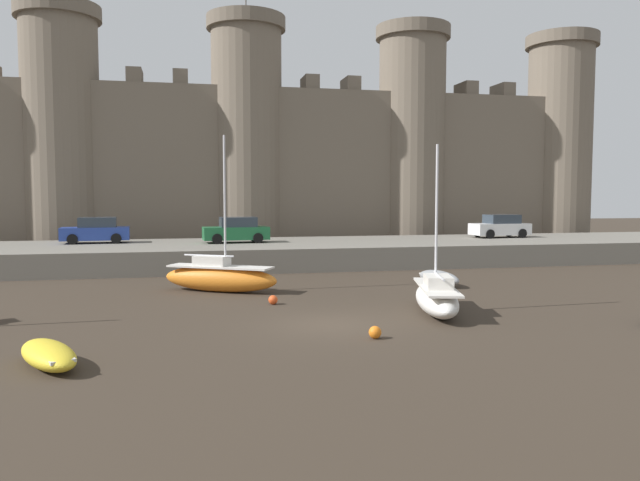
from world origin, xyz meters
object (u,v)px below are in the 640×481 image
(mooring_buoy_near_shore, at_px, (273,300))
(car_quay_centre_west, at_px, (500,227))
(rowboat_midflat_left, at_px, (439,278))
(car_quay_east, at_px, (236,230))
(mooring_buoy_near_channel, at_px, (375,332))
(sailboat_midflat_centre, at_px, (437,297))
(sailboat_foreground_left, at_px, (220,277))
(car_quay_centre_east, at_px, (96,231))
(rowboat_foreground_right, at_px, (48,354))

(mooring_buoy_near_shore, height_order, car_quay_centre_west, car_quay_centre_west)
(rowboat_midflat_left, xyz_separation_m, car_quay_east, (-8.84, 11.48, 1.76))
(mooring_buoy_near_channel, bearing_deg, sailboat_midflat_centre, 44.76)
(rowboat_midflat_left, relative_size, car_quay_centre_west, 0.75)
(car_quay_centre_west, bearing_deg, rowboat_midflat_left, -128.75)
(sailboat_foreground_left, relative_size, mooring_buoy_near_channel, 17.90)
(rowboat_midflat_left, height_order, mooring_buoy_near_channel, rowboat_midflat_left)
(car_quay_centre_east, bearing_deg, car_quay_east, -9.67)
(sailboat_foreground_left, height_order, mooring_buoy_near_channel, sailboat_foreground_left)
(sailboat_foreground_left, height_order, car_quay_east, sailboat_foreground_left)
(rowboat_midflat_left, bearing_deg, sailboat_midflat_centre, -113.59)
(rowboat_foreground_right, relative_size, car_quay_centre_west, 0.76)
(sailboat_midflat_centre, height_order, mooring_buoy_near_channel, sailboat_midflat_centre)
(sailboat_foreground_left, height_order, mooring_buoy_near_shore, sailboat_foreground_left)
(rowboat_midflat_left, bearing_deg, car_quay_centre_west, 51.25)
(sailboat_midflat_centre, bearing_deg, car_quay_centre_west, 56.06)
(rowboat_foreground_right, height_order, car_quay_centre_west, car_quay_centre_west)
(mooring_buoy_near_shore, xyz_separation_m, car_quay_centre_east, (-8.89, 16.50, 1.94))
(car_quay_centre_east, bearing_deg, sailboat_midflat_centre, -53.46)
(rowboat_midflat_left, height_order, car_quay_centre_east, car_quay_centre_east)
(sailboat_foreground_left, distance_m, rowboat_midflat_left, 10.53)
(sailboat_midflat_centre, relative_size, car_quay_centre_west, 1.49)
(rowboat_foreground_right, distance_m, car_quay_centre_east, 24.45)
(sailboat_midflat_centre, height_order, car_quay_centre_west, sailboat_midflat_centre)
(sailboat_midflat_centre, bearing_deg, sailboat_foreground_left, 137.63)
(mooring_buoy_near_channel, distance_m, car_quay_east, 21.81)
(rowboat_foreground_right, distance_m, rowboat_midflat_left, 19.19)
(sailboat_foreground_left, xyz_separation_m, mooring_buoy_near_shore, (1.91, -3.77, -0.50))
(sailboat_foreground_left, bearing_deg, rowboat_midflat_left, -1.19)
(sailboat_foreground_left, xyz_separation_m, car_quay_east, (1.68, 11.26, 1.44))
(sailboat_midflat_centre, bearing_deg, car_quay_east, 108.02)
(rowboat_midflat_left, relative_size, car_quay_centre_east, 0.75)
(rowboat_foreground_right, bearing_deg, mooring_buoy_near_channel, 7.73)
(rowboat_foreground_right, relative_size, car_quay_east, 0.76)
(rowboat_foreground_right, relative_size, sailboat_midflat_centre, 0.51)
(sailboat_midflat_centre, distance_m, car_quay_centre_east, 24.51)
(mooring_buoy_near_shore, bearing_deg, car_quay_centre_east, 118.31)
(sailboat_foreground_left, bearing_deg, rowboat_foreground_right, -113.21)
(rowboat_midflat_left, height_order, car_quay_centre_west, car_quay_centre_west)
(mooring_buoy_near_channel, relative_size, car_quay_centre_west, 0.09)
(sailboat_midflat_centre, relative_size, car_quay_east, 1.49)
(sailboat_foreground_left, height_order, sailboat_midflat_centre, sailboat_foreground_left)
(car_quay_centre_east, height_order, car_quay_east, same)
(rowboat_foreground_right, height_order, car_quay_centre_east, car_quay_centre_east)
(rowboat_midflat_left, bearing_deg, sailboat_foreground_left, 178.81)
(car_quay_centre_east, distance_m, car_quay_east, 8.78)
(rowboat_midflat_left, xyz_separation_m, sailboat_midflat_centre, (-2.93, -6.71, 0.23))
(rowboat_foreground_right, distance_m, car_quay_centre_west, 34.65)
(rowboat_foreground_right, distance_m, mooring_buoy_near_shore, 10.39)
(sailboat_foreground_left, xyz_separation_m, rowboat_midflat_left, (10.52, -0.22, -0.31))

